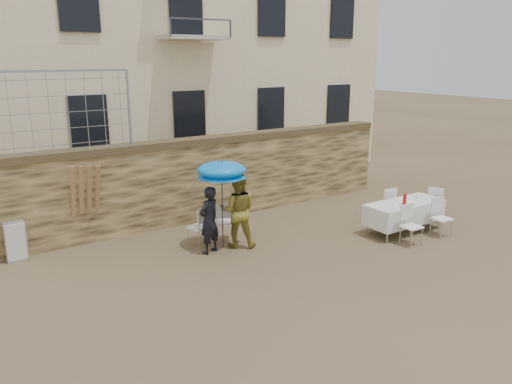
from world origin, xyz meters
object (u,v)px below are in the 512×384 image
table_chair_back (386,204)px  couple_chair_right (224,221)px  table_chair_front_right (442,218)px  woman_dress (238,210)px  banquet_table (405,204)px  table_chair_front_left (412,226)px  soda_bottle (405,200)px  man_suit (209,220)px  chair_stack_right (15,240)px  table_chair_side (436,204)px  umbrella (222,172)px  couple_chair_left (198,226)px

table_chair_back → couple_chair_right: bearing=-3.6°
table_chair_front_right → couple_chair_right: bearing=153.5°
woman_dress → banquet_table: (4.05, -1.42, -0.14)m
table_chair_front_left → table_chair_front_right: bearing=0.5°
soda_bottle → table_chair_back: (0.40, 0.95, -0.43)m
soda_bottle → table_chair_back: size_ratio=0.27×
couple_chair_right → table_chair_front_left: 4.43m
man_suit → chair_stack_right: 4.21m
man_suit → chair_stack_right: bearing=-48.3°
couple_chair_right → table_chair_back: bearing=-170.2°
couple_chair_right → soda_bottle: 4.45m
couple_chair_right → table_chair_side: 5.80m
umbrella → table_chair_front_left: bearing=-30.9°
banquet_table → table_chair_front_left: (-0.60, -0.75, -0.25)m
man_suit → table_chair_front_right: bearing=136.9°
couple_chair_right → banquet_table: (4.10, -1.97, 0.25)m
couple_chair_right → table_chair_front_right: 5.34m
soda_bottle → table_chair_front_right: bearing=-40.6°
woman_dress → soda_bottle: (3.85, -1.57, 0.03)m
umbrella → soda_bottle: size_ratio=7.36×
soda_bottle → man_suit: bearing=161.2°
couple_chair_right → woman_dress: bearing=120.2°
umbrella → chair_stack_right: 4.71m
table_chair_back → table_chair_side: same height
table_chair_back → woman_dress: bearing=3.4°
banquet_table → soda_bottle: bearing=-143.1°
woman_dress → banquet_table: bearing=-165.1°
woman_dress → table_chair_front_left: size_ratio=1.82×
table_chair_front_left → chair_stack_right: bearing=153.1°
couple_chair_right → table_chair_front_left: (3.50, -2.72, 0.00)m
soda_bottle → banquet_table: bearing=36.9°
man_suit → table_chair_front_left: size_ratio=1.61×
table_chair_side → chair_stack_right: bearing=49.7°
couple_chair_right → soda_bottle: bearing=176.5°
chair_stack_right → woman_dress: bearing=-23.4°
man_suit → couple_chair_left: 0.62m
couple_chair_right → banquet_table: bearing=179.3°
woman_dress → table_chair_side: woman_dress is taller
woman_dress → couple_chair_right: woman_dress is taller
umbrella → soda_bottle: (4.20, -1.67, -0.89)m
umbrella → banquet_table: 4.77m
table_chair_front_left → table_chair_back: (0.80, 1.55, 0.00)m
woman_dress → table_chair_front_right: woman_dress is taller
banquet_table → table_chair_back: 0.86m
banquet_table → soda_bottle: (-0.20, -0.15, 0.17)m
soda_bottle → table_chair_side: bearing=8.9°
woman_dress → table_chair_back: bearing=-154.1°
umbrella → banquet_table: bearing=-19.0°
umbrella → couple_chair_right: bearing=56.3°
banquet_table → table_chair_back: table_chair_back is taller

